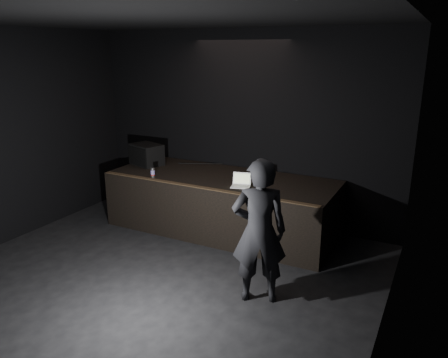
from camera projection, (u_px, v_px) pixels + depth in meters
name	position (u px, v px, depth m)	size (l,w,h in m)	color
ground	(123.00, 304.00, 5.60)	(7.00, 7.00, 0.00)	black
room_walls	(111.00, 150.00, 5.02)	(6.10, 7.10, 3.52)	black
stage_riser	(222.00, 204.00, 7.77)	(4.00, 1.50, 1.00)	black
riser_lip	(201.00, 187.00, 7.03)	(3.92, 0.10, 0.01)	brown
stage_monitor	(146.00, 154.00, 8.38)	(0.70, 0.59, 0.40)	black
cable	(200.00, 164.00, 8.47)	(0.02, 0.02, 0.86)	black
laptop	(241.00, 183.00, 7.10)	(0.36, 0.34, 0.21)	white
beer_can	(153.00, 173.00, 7.56)	(0.07, 0.07, 0.17)	silver
plastic_cup	(265.00, 180.00, 7.26)	(0.08, 0.08, 0.11)	white
wii_remote	(256.00, 194.00, 6.65)	(0.04, 0.15, 0.03)	silver
person	(259.00, 231.00, 5.47)	(0.69, 0.45, 1.90)	black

